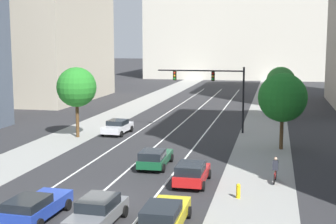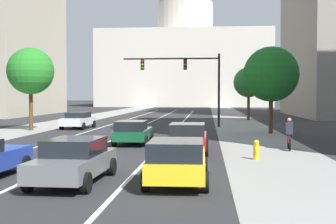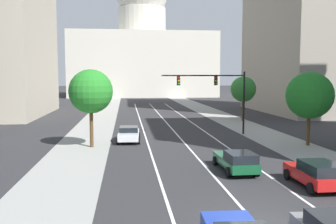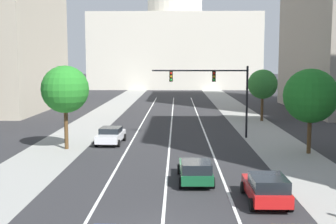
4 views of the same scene
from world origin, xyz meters
name	(u,v)px [view 1 (image 1 of 4)]	position (x,y,z in m)	size (l,w,h in m)	color
ground_plane	(198,110)	(0.00, 40.00, 0.00)	(400.00, 400.00, 0.00)	#2B2B2D
sidewalk_left	(122,113)	(-9.34, 35.00, 0.01)	(4.92, 130.00, 0.01)	gray
sidewalk_right	(266,117)	(9.34, 35.00, 0.01)	(4.92, 130.00, 0.01)	gray
lane_stripe_left	(145,127)	(-3.44, 25.00, 0.01)	(0.16, 90.00, 0.01)	white
lane_stripe_center	(176,128)	(0.00, 25.00, 0.01)	(0.16, 90.00, 0.01)	white
lane_stripe_right	(208,130)	(3.44, 25.00, 0.01)	(0.16, 90.00, 0.01)	white
capitol_building	(237,24)	(0.00, 106.86, 13.88)	(44.62, 27.55, 41.73)	beige
car_yellow	(165,215)	(5.16, -3.48, 0.79)	(2.07, 4.77, 1.51)	yellow
car_blue	(36,206)	(-1.73, -3.52, 0.75)	(2.21, 4.67, 1.42)	#1E389E
car_green	(155,158)	(1.73, 8.38, 0.74)	(2.12, 4.71, 1.44)	#14512D
car_white	(118,127)	(-5.16, 20.59, 0.76)	(2.28, 4.50, 1.45)	silver
car_gray	(98,211)	(1.72, -3.61, 0.77)	(2.15, 4.65, 1.48)	slate
car_red	(192,173)	(5.16, 4.57, 0.80)	(2.06, 4.27, 1.52)	red
traffic_signal_mast	(215,84)	(4.32, 23.80, 4.94)	(8.98, 0.39, 6.75)	black
fire_hydrant	(238,191)	(8.35, 2.39, 0.46)	(0.26, 0.35, 0.91)	yellow
cyclist	(275,170)	(10.48, 6.25, 0.85)	(0.38, 1.70, 1.72)	black
street_tree_far_right	(281,81)	(10.95, 35.75, 4.44)	(3.55, 3.55, 6.24)	#51381E
street_tree_near_left	(77,87)	(-8.45, 18.16, 4.91)	(3.85, 3.85, 6.85)	#51381E
street_tree_near_right	(283,98)	(10.96, 16.81, 4.52)	(4.21, 4.21, 6.63)	#51381E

